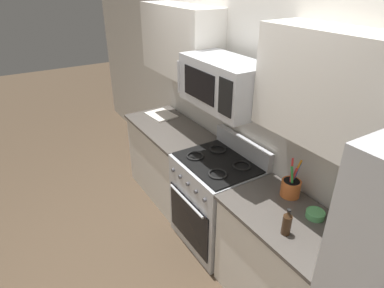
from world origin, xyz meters
The scene contains 13 objects.
ground_plane centered at (0.00, 0.00, 0.00)m, with size 16.00×16.00×0.00m, color #473828.
wall_back centered at (0.00, 1.10, 1.30)m, with size 8.00×0.10×2.60m, color beige.
counter_left centered at (-0.97, 0.71, 0.46)m, with size 1.16×0.63×0.91m.
range_oven centered at (0.00, 0.71, 0.47)m, with size 0.76×0.67×1.09m.
counter_right centered at (0.88, 0.71, 0.46)m, with size 0.97×0.63×0.91m.
microwave centered at (0.00, 0.74, 1.66)m, with size 0.79×0.44×0.40m.
upper_cabinets_left centered at (-0.97, 0.88, 1.84)m, with size 1.15×0.34×0.71m.
upper_cabinets_right centered at (0.88, 0.88, 1.84)m, with size 0.96×0.34×0.71m.
utensil_crock centered at (0.70, 0.91, 0.99)m, with size 0.15×0.15×0.33m.
cutting_board centered at (-1.29, 0.78, 0.92)m, with size 0.35×0.27×0.02m, color silver.
bottle_soy centered at (0.99, 0.56, 1.00)m, with size 0.06×0.06×0.20m.
bottle_oil centered at (1.26, 0.79, 1.01)m, with size 0.06×0.06×0.23m.
prep_bowl centered at (0.98, 0.86, 0.94)m, with size 0.13×0.13×0.05m.
Camera 1 is at (2.09, -0.85, 2.46)m, focal length 30.64 mm.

